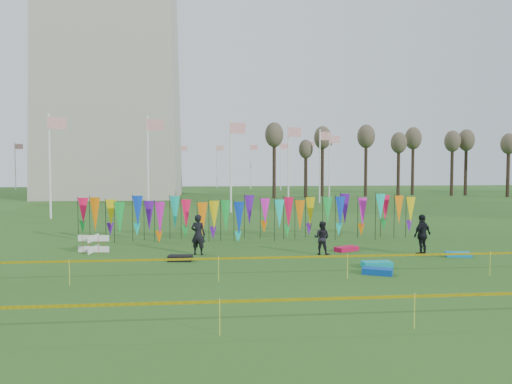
{
  "coord_description": "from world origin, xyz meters",
  "views": [
    {
      "loc": [
        -2.27,
        -19.4,
        4.04
      ],
      "look_at": [
        0.36,
        6.0,
        2.7
      ],
      "focal_mm": 35.0,
      "sensor_mm": 36.0,
      "label": 1
    }
  ],
  "objects": [
    {
      "name": "tree_line",
      "position": [
        32.0,
        44.0,
        6.17
      ],
      "size": [
        53.92,
        1.92,
        7.84
      ],
      "color": "#34251A",
      "rests_on": "ground"
    },
    {
      "name": "kite_bag_red",
      "position": [
        4.43,
        3.54,
        0.11
      ],
      "size": [
        1.27,
        1.02,
        0.21
      ],
      "primitive_type": "cube",
      "rotation": [
        0.0,
        0.0,
        0.5
      ],
      "color": "#CC0D3E",
      "rests_on": "ground"
    },
    {
      "name": "banner_row",
      "position": [
        0.28,
        7.63,
        1.47
      ],
      "size": [
        18.64,
        0.64,
        2.35
      ],
      "color": "black",
      "rests_on": "ground"
    },
    {
      "name": "kite_bag_black",
      "position": [
        -3.32,
        1.87,
        0.12
      ],
      "size": [
        1.07,
        0.7,
        0.23
      ],
      "primitive_type": "cube",
      "rotation": [
        0.0,
        0.0,
        -0.12
      ],
      "color": "black",
      "rests_on": "ground"
    },
    {
      "name": "box_kite",
      "position": [
        -7.44,
        4.34,
        0.41
      ],
      "size": [
        0.75,
        0.75,
        0.83
      ],
      "rotation": [
        0.0,
        0.0,
        -0.14
      ],
      "color": "red",
      "rests_on": "ground"
    },
    {
      "name": "kite_bag_turquoise",
      "position": [
        4.56,
        -0.3,
        0.12
      ],
      "size": [
        1.18,
        0.61,
        0.23
      ],
      "primitive_type": "cube",
      "rotation": [
        0.0,
        0.0,
        0.03
      ],
      "color": "#0BA1AB",
      "rests_on": "ground"
    },
    {
      "name": "person_right",
      "position": [
        7.5,
        2.07,
        0.93
      ],
      "size": [
        1.25,
        1.07,
        1.86
      ],
      "primitive_type": "imported",
      "rotation": [
        0.0,
        0.0,
        3.65
      ],
      "color": "black",
      "rests_on": "ground"
    },
    {
      "name": "caution_tape_far",
      "position": [
        -0.22,
        -7.7,
        0.78
      ],
      "size": [
        26.0,
        0.02,
        0.9
      ],
      "color": "#FFDE05",
      "rests_on": "ground"
    },
    {
      "name": "ground",
      "position": [
        0.0,
        0.0,
        0.0
      ],
      "size": [
        160.0,
        160.0,
        0.0
      ],
      "primitive_type": "plane",
      "color": "#1E4914",
      "rests_on": "ground"
    },
    {
      "name": "person_left",
      "position": [
        -2.57,
        3.26,
        0.92
      ],
      "size": [
        0.8,
        0.69,
        1.85
      ],
      "primitive_type": "imported",
      "rotation": [
        0.0,
        0.0,
        2.81
      ],
      "color": "black",
      "rests_on": "ground"
    },
    {
      "name": "flagpole_ring",
      "position": [
        -14.0,
        48.0,
        4.0
      ],
      "size": [
        57.4,
        56.16,
        8.0
      ],
      "color": "white",
      "rests_on": "ground"
    },
    {
      "name": "caution_tape_near",
      "position": [
        -0.22,
        -2.17,
        0.78
      ],
      "size": [
        26.0,
        0.02,
        0.9
      ],
      "color": "#FFDE05",
      "rests_on": "ground"
    },
    {
      "name": "kite_bag_blue",
      "position": [
        4.13,
        -1.56,
        0.11
      ],
      "size": [
        1.23,
        0.99,
        0.23
      ],
      "primitive_type": "cube",
      "rotation": [
        0.0,
        0.0,
        -0.45
      ],
      "color": "#0A46AF",
      "rests_on": "ground"
    },
    {
      "name": "kite_bag_teal",
      "position": [
        8.96,
        1.58,
        0.1
      ],
      "size": [
        1.15,
        0.72,
        0.2
      ],
      "primitive_type": "cube",
      "rotation": [
        0.0,
        0.0,
        -0.21
      ],
      "color": "#0E87C7",
      "rests_on": "ground"
    },
    {
      "name": "person_mid",
      "position": [
        3.04,
        2.74,
        0.76
      ],
      "size": [
        0.87,
        0.76,
        1.53
      ],
      "primitive_type": "imported",
      "rotation": [
        0.0,
        0.0,
        2.63
      ],
      "color": "black",
      "rests_on": "ground"
    }
  ]
}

